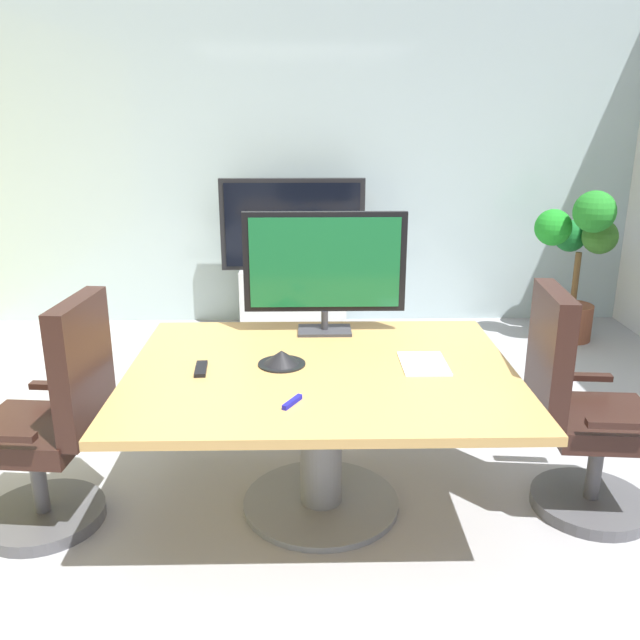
{
  "coord_description": "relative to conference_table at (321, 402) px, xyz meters",
  "views": [
    {
      "loc": [
        0.03,
        -2.97,
        1.86
      ],
      "look_at": [
        0.09,
        0.12,
        0.87
      ],
      "focal_mm": 37.44,
      "sensor_mm": 36.0,
      "label": 1
    }
  ],
  "objects": [
    {
      "name": "remote_control",
      "position": [
        -0.54,
        -0.02,
        0.18
      ],
      "size": [
        0.06,
        0.17,
        0.02
      ],
      "primitive_type": "cube",
      "rotation": [
        0.0,
        0.0,
        0.08
      ],
      "color": "black",
      "rests_on": "conference_table"
    },
    {
      "name": "whiteboard_marker",
      "position": [
        -0.12,
        -0.39,
        0.18
      ],
      "size": [
        0.08,
        0.12,
        0.02
      ],
      "primitive_type": "cube",
      "rotation": [
        0.0,
        0.0,
        1.06
      ],
      "color": "#1919A5",
      "rests_on": "conference_table"
    },
    {
      "name": "paper_notepad",
      "position": [
        0.48,
        0.03,
        0.18
      ],
      "size": [
        0.21,
        0.3,
        0.01
      ],
      "primitive_type": "cube",
      "rotation": [
        0.0,
        0.0,
        0.0
      ],
      "color": "white",
      "rests_on": "conference_table"
    },
    {
      "name": "office_chair_left",
      "position": [
        -1.21,
        -0.12,
        -0.09
      ],
      "size": [
        0.62,
        0.59,
        1.09
      ],
      "rotation": [
        0.0,
        0.0,
        -1.67
      ],
      "color": "#4C4C51",
      "rests_on": "ground"
    },
    {
      "name": "potted_plant",
      "position": [
        2.12,
        2.39,
        0.2
      ],
      "size": [
        0.67,
        0.7,
        1.26
      ],
      "color": "brown",
      "rests_on": "ground"
    },
    {
      "name": "ground_plane",
      "position": [
        -0.09,
        0.13,
        -0.55
      ],
      "size": [
        6.86,
        6.86,
        0.0
      ],
      "primitive_type": "plane",
      "color": "#99999E"
    },
    {
      "name": "wall_display_unit",
      "position": [
        -0.18,
        2.71,
        -0.11
      ],
      "size": [
        1.2,
        0.36,
        1.31
      ],
      "color": "#B7BABC",
      "rests_on": "ground"
    },
    {
      "name": "wall_back_glass_partition",
      "position": [
        -0.09,
        3.06,
        0.83
      ],
      "size": [
        5.84,
        0.1,
        2.76
      ],
      "primitive_type": "cube",
      "color": "#9EB2B7",
      "rests_on": "ground"
    },
    {
      "name": "office_chair_right",
      "position": [
        1.21,
        -0.04,
        -0.09
      ],
      "size": [
        0.61,
        0.59,
        1.09
      ],
      "rotation": [
        0.0,
        0.0,
        1.48
      ],
      "color": "#4C4C51",
      "rests_on": "ground"
    },
    {
      "name": "conference_phone",
      "position": [
        -0.18,
        0.04,
        0.2
      ],
      "size": [
        0.22,
        0.22,
        0.07
      ],
      "color": "black",
      "rests_on": "conference_table"
    },
    {
      "name": "conference_table",
      "position": [
        0.0,
        0.0,
        0.0
      ],
      "size": [
        1.76,
        1.38,
        0.72
      ],
      "color": "#B2894C",
      "rests_on": "ground"
    },
    {
      "name": "tv_monitor",
      "position": [
        0.03,
        0.52,
        0.53
      ],
      "size": [
        0.84,
        0.18,
        0.64
      ],
      "color": "#333338",
      "rests_on": "conference_table"
    }
  ]
}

